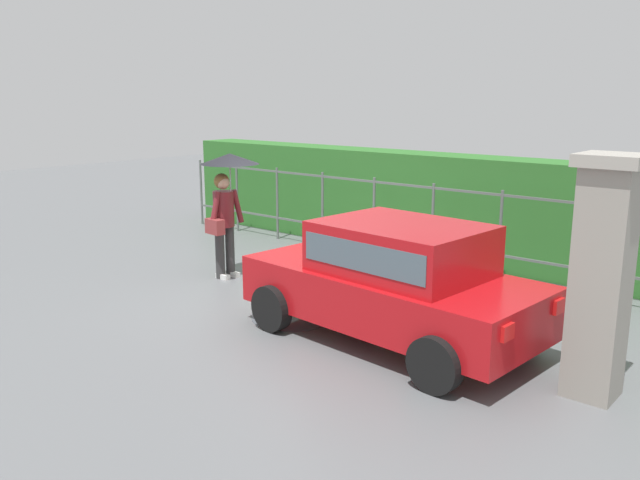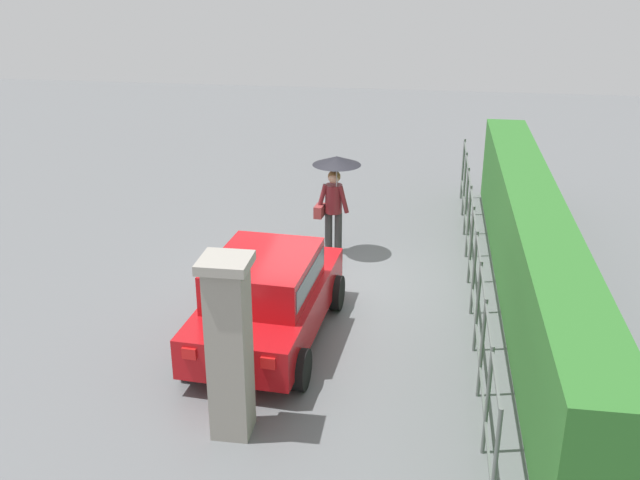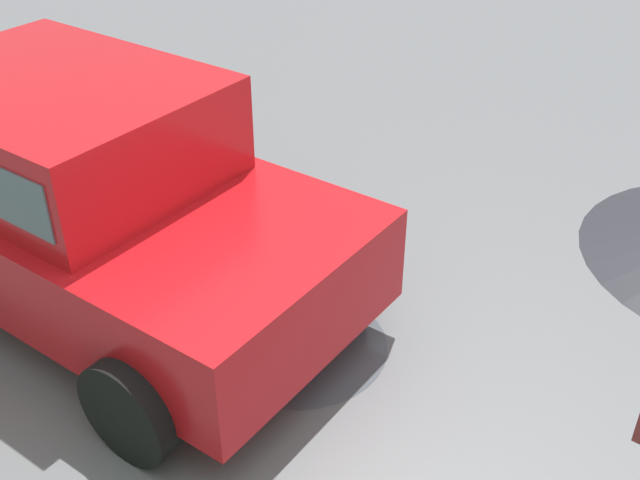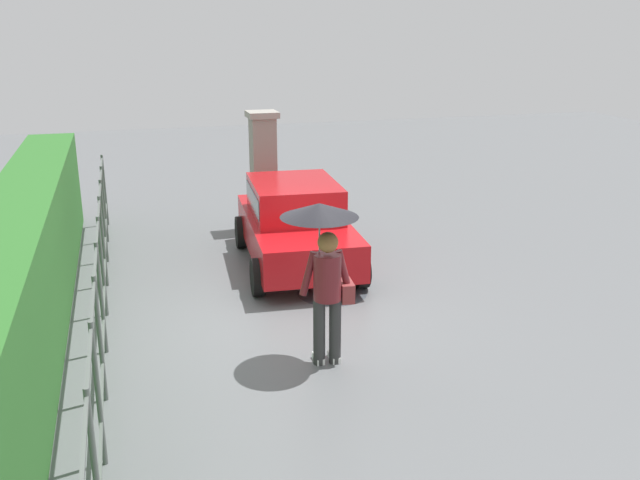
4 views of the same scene
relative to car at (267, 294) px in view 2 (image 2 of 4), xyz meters
name	(u,v)px [view 2 (image 2 of 4)]	position (x,y,z in m)	size (l,w,h in m)	color
ground_plane	(333,281)	(-2.35, 0.72, -0.80)	(40.00, 40.00, 0.00)	slate
car	(267,294)	(0.00, 0.00, 0.00)	(3.83, 2.07, 1.48)	#B71116
pedestrian	(335,184)	(-3.67, 0.56, 0.67)	(0.95, 0.95, 2.05)	#333333
gate_pillar	(229,347)	(2.35, 0.06, 0.44)	(0.60, 0.60, 2.42)	gray
fence_section	(473,255)	(-2.03, 3.21, 0.02)	(11.22, 0.05, 1.50)	#59605B
hedge_row	(530,251)	(-2.03, 4.17, 0.15)	(12.17, 0.90, 1.90)	#2D6B28
puddle_near	(275,297)	(-1.50, -0.22, -0.80)	(1.10, 1.10, 0.00)	#4C545B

